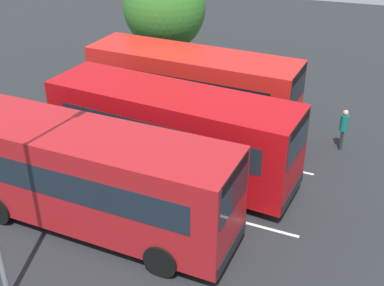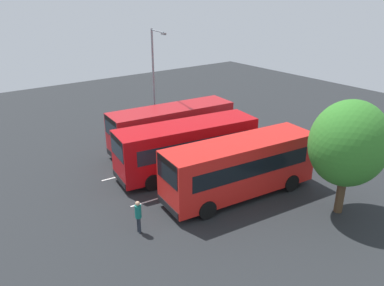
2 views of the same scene
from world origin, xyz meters
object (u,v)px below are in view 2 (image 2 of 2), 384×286
bus_center_left (187,146)px  street_lamp (155,77)px  bus_center_right (239,166)px  pedestrian (138,214)px  depot_tree (349,144)px  bus_far_left (172,127)px

bus_center_left → street_lamp: bearing=-97.4°
bus_center_right → pedestrian: bearing=4.9°
street_lamp → depot_tree: (-1.78, 15.81, -0.93)m
pedestrian → bus_center_left: bearing=37.8°
bus_center_left → pedestrian: 7.17m
street_lamp → depot_tree: street_lamp is taller
bus_center_left → depot_tree: 9.80m
bus_center_left → pedestrian: size_ratio=5.44×
bus_far_left → depot_tree: bearing=106.5°
depot_tree → pedestrian: bearing=-26.2°
street_lamp → pedestrian: bearing=-24.6°
bus_far_left → pedestrian: bus_far_left is taller
pedestrian → street_lamp: 14.10m
bus_center_right → pedestrian: (6.51, -0.16, -0.80)m
street_lamp → depot_tree: size_ratio=1.37×
bus_center_right → depot_tree: bearing=130.4°
bus_center_left → street_lamp: 7.90m
bus_far_left → bus_center_left: bearing=76.2°
bus_center_left → depot_tree: size_ratio=1.53×
bus_center_right → depot_tree: depot_tree is taller
bus_center_right → street_lamp: bearing=-90.4°
street_lamp → depot_tree: bearing=17.1°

